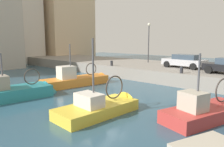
{
  "coord_description": "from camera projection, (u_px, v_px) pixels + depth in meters",
  "views": [
    {
      "loc": [
        -9.92,
        -9.82,
        3.99
      ],
      "look_at": [
        3.29,
        2.24,
        1.2
      ],
      "focal_mm": 34.62,
      "sensor_mm": 36.0,
      "label": 1
    }
  ],
  "objects": [
    {
      "name": "fishing_boat_orange",
      "position": [
        79.0,
        83.0,
        19.42
      ],
      "size": [
        6.95,
        2.89,
        4.49
      ],
      "color": "orange",
      "rests_on": "ground"
    },
    {
      "name": "fishing_boat_red",
      "position": [
        210.0,
        116.0,
        11.12
      ],
      "size": [
        5.91,
        3.25,
        4.17
      ],
      "color": "#BC3833",
      "rests_on": "ground"
    },
    {
      "name": "water_surface",
      "position": [
        104.0,
        100.0,
        14.4
      ],
      "size": [
        80.0,
        80.0,
        0.0
      ],
      "primitive_type": "plane",
      "color": "#2D5166",
      "rests_on": "ground"
    },
    {
      "name": "quay_streetlamp",
      "position": [
        149.0,
        36.0,
        26.52
      ],
      "size": [
        0.36,
        0.36,
        4.83
      ],
      "color": "#38383D",
      "rests_on": "quay_wall"
    },
    {
      "name": "mooring_bollard_north",
      "position": [
        112.0,
        63.0,
        23.53
      ],
      "size": [
        0.28,
        0.28,
        0.55
      ],
      "primitive_type": "cylinder",
      "color": "#2D2D33",
      "rests_on": "quay_wall"
    },
    {
      "name": "parked_car_silver",
      "position": [
        184.0,
        61.0,
        21.73
      ],
      "size": [
        2.23,
        4.27,
        1.36
      ],
      "color": "#B7B7BC",
      "rests_on": "quay_wall"
    },
    {
      "name": "quay_wall",
      "position": [
        180.0,
        72.0,
        22.7
      ],
      "size": [
        9.0,
        56.0,
        1.2
      ],
      "primitive_type": "cube",
      "color": "gray",
      "rests_on": "ground"
    },
    {
      "name": "fishing_boat_yellow",
      "position": [
        104.0,
        111.0,
        11.95
      ],
      "size": [
        5.52,
        2.4,
        4.94
      ],
      "color": "gold",
      "rests_on": "ground"
    },
    {
      "name": "mooring_bollard_mid",
      "position": [
        181.0,
        70.0,
        18.2
      ],
      "size": [
        0.28,
        0.28,
        0.55
      ],
      "primitive_type": "cylinder",
      "color": "#2D2D33",
      "rests_on": "quay_wall"
    },
    {
      "name": "fishing_boat_teal",
      "position": [
        18.0,
        96.0,
        14.93
      ],
      "size": [
        5.9,
        2.82,
        4.08
      ],
      "color": "teal",
      "rests_on": "ground"
    },
    {
      "name": "waterfront_building_central",
      "position": [
        9.0,
        16.0,
        36.44
      ],
      "size": [
        9.01,
        7.6,
        15.77
      ],
      "color": "silver",
      "rests_on": "ground"
    },
    {
      "name": "waterfront_building_west_mid",
      "position": [
        64.0,
        28.0,
        43.03
      ],
      "size": [
        9.89,
        8.69,
        12.55
      ],
      "color": "beige",
      "rests_on": "ground"
    }
  ]
}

